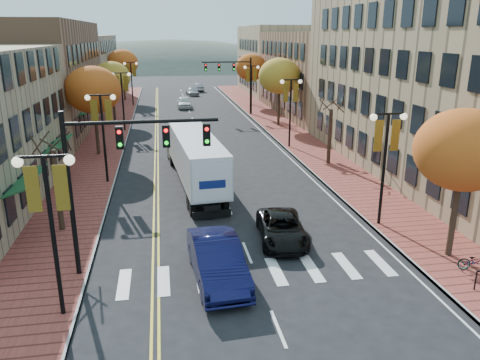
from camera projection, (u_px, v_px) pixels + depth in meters
name	position (u px, v px, depth m)	size (l,w,h in m)	color
ground	(266.00, 298.00, 18.13)	(200.00, 200.00, 0.00)	black
sidewalk_left	(109.00, 134.00, 47.25)	(4.00, 85.00, 0.15)	brown
sidewalk_right	(282.00, 128.00, 50.11)	(4.00, 85.00, 0.15)	brown
building_left_mid	(27.00, 78.00, 47.65)	(12.00, 24.00, 11.00)	brown
building_left_far	(71.00, 68.00, 71.39)	(12.00, 26.00, 9.50)	#9E8966
building_right_near	(468.00, 67.00, 33.87)	(15.00, 28.00, 15.00)	#997F5B
building_right_mid	(337.00, 73.00, 59.08)	(15.00, 24.00, 10.00)	brown
building_right_far	(290.00, 60.00, 79.62)	(15.00, 20.00, 11.00)	#9E8966
tree_left_a	(58.00, 190.00, 23.55)	(0.28, 0.28, 4.20)	#382619
tree_left_b	(93.00, 90.00, 37.65)	(4.48, 4.48, 7.21)	#382619
tree_left_c	(112.00, 77.00, 52.81)	(4.16, 4.16, 6.69)	#382619
tree_left_d	(122.00, 63.00, 69.58)	(4.61, 4.61, 7.42)	#382619
tree_right_a	(463.00, 150.00, 19.93)	(4.16, 4.16, 6.69)	#382619
tree_right_b	(330.00, 137.00, 35.82)	(0.28, 0.28, 4.20)	#382619
tree_right_c	(279.00, 76.00, 49.91)	(4.48, 4.48, 7.21)	#382619
tree_right_d	(251.00, 67.00, 65.01)	(4.35, 4.35, 7.00)	#382619
lamp_left_a	(49.00, 206.00, 15.65)	(1.96, 0.36, 6.05)	black
lamp_left_b	(102.00, 121.00, 30.70)	(1.96, 0.36, 6.05)	black
lamp_left_c	(122.00, 90.00, 47.64)	(1.96, 0.36, 6.05)	black
lamp_left_d	(131.00, 75.00, 64.57)	(1.96, 0.36, 6.05)	black
lamp_right_a	(386.00, 147.00, 23.68)	(1.96, 0.36, 6.05)	black
lamp_right_b	(291.00, 100.00, 40.61)	(1.96, 0.36, 6.05)	black
lamp_right_c	(251.00, 80.00, 57.54)	(1.96, 0.36, 6.05)	black
traffic_mast_near	(117.00, 162.00, 18.61)	(6.10, 0.35, 7.00)	black
traffic_mast_far	(235.00, 75.00, 57.03)	(6.10, 0.34, 7.00)	black
semi_truck	(193.00, 154.00, 31.32)	(3.36, 14.47, 3.58)	black
navy_sedan	(217.00, 260.00, 19.26)	(1.89, 5.43, 1.79)	#0D0E34
black_suv	(282.00, 228.00, 22.97)	(2.18, 4.73, 1.31)	black
car_far_white	(184.00, 102.00, 64.06)	(1.84, 4.58, 1.56)	silver
car_far_silver	(192.00, 92.00, 77.15)	(1.70, 4.19, 1.22)	#929399
car_far_oncoming	(198.00, 87.00, 82.69)	(1.44, 4.14, 1.36)	#9C9CA3
bicycle	(476.00, 261.00, 19.88)	(0.54, 1.54, 0.81)	gray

